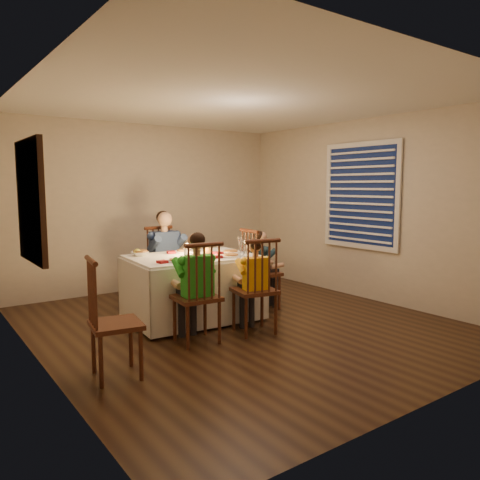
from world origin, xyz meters
TOP-DOWN VIEW (x-y plane):
  - ground at (0.00, 0.00)m, footprint 5.00×5.00m
  - wall_left at (-2.25, 0.00)m, footprint 0.02×5.00m
  - wall_right at (2.25, 0.00)m, footprint 0.02×5.00m
  - wall_back at (0.00, 2.50)m, footprint 4.50×0.02m
  - ceiling at (0.00, 0.00)m, footprint 5.00×5.00m
  - dining_table at (-0.36, 0.52)m, footprint 1.60×1.21m
  - chair_adult at (-0.30, 1.37)m, footprint 0.45×0.43m
  - chair_near_left at (-0.76, -0.25)m, footprint 0.48×0.46m
  - chair_near_right at (-0.07, -0.34)m, footprint 0.52×0.50m
  - chair_end at (0.64, 0.43)m, footprint 0.46×0.48m
  - chair_extra at (-1.78, -0.63)m, footprint 0.47×0.49m
  - adult at (-0.30, 1.37)m, footprint 0.50×0.46m
  - child_green at (-0.76, -0.25)m, footprint 0.44×0.41m
  - child_yellow at (-0.07, -0.34)m, footprint 0.41×0.39m
  - child_teal at (0.64, 0.43)m, footprint 0.34×0.36m
  - setting_adult at (-0.30, 0.83)m, footprint 0.28×0.28m
  - setting_green at (-0.72, 0.23)m, footprint 0.28×0.28m
  - setting_yellow at (-0.03, 0.17)m, footprint 0.28×0.28m
  - setting_teal at (0.16, 0.45)m, footprint 0.28×0.28m
  - candle_left at (-0.45, 0.52)m, footprint 0.06×0.06m
  - candle_right at (-0.29, 0.51)m, footprint 0.06×0.06m
  - squash at (-0.92, 0.88)m, footprint 0.09×0.09m
  - orange_fruit at (-0.12, 0.55)m, footprint 0.08×0.08m
  - serving_bowl at (-0.88, 0.89)m, footprint 0.24×0.24m
  - wall_mirror at (-2.22, 0.30)m, footprint 0.06×0.95m
  - window_blinds at (2.21, 0.10)m, footprint 0.07×1.34m

SIDE VIEW (x-z plane):
  - ground at x=0.00m, z-range 0.00..0.00m
  - chair_adult at x=-0.30m, z-range -0.54..0.54m
  - chair_near_left at x=-0.76m, z-range -0.54..0.54m
  - chair_near_right at x=-0.07m, z-range -0.54..0.54m
  - chair_end at x=0.64m, z-range -0.54..0.54m
  - chair_extra at x=-1.78m, z-range -0.53..0.53m
  - adult at x=-0.30m, z-range -0.65..0.65m
  - child_green at x=-0.76m, z-range -0.58..0.58m
  - child_yellow at x=-0.07m, z-range -0.53..0.53m
  - child_teal at x=0.64m, z-range -0.52..0.52m
  - dining_table at x=-0.36m, z-range 0.18..0.95m
  - setting_adult at x=-0.30m, z-range 0.79..0.81m
  - setting_green at x=-0.72m, z-range 0.79..0.81m
  - setting_yellow at x=-0.03m, z-range 0.79..0.81m
  - setting_teal at x=0.16m, z-range 0.79..0.81m
  - serving_bowl at x=-0.88m, z-range 0.79..0.85m
  - orange_fruit at x=-0.12m, z-range 0.79..0.87m
  - squash at x=-0.92m, z-range 0.79..0.88m
  - candle_left at x=-0.45m, z-range 0.79..0.89m
  - candle_right at x=-0.29m, z-range 0.79..0.89m
  - wall_left at x=-2.25m, z-range 0.00..2.60m
  - wall_right at x=2.25m, z-range 0.00..2.60m
  - wall_back at x=0.00m, z-range 0.00..2.60m
  - wall_mirror at x=-2.22m, z-range 0.92..2.08m
  - window_blinds at x=2.21m, z-range 0.73..2.27m
  - ceiling at x=0.00m, z-range 2.60..2.60m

